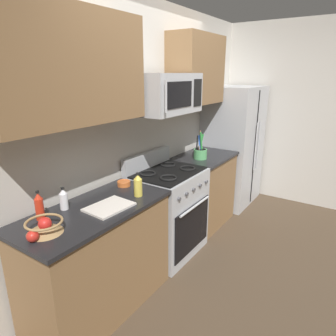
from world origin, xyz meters
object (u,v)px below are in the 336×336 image
at_px(range_oven, 168,211).
at_px(bottle_vinegar, 64,199).
at_px(prep_bowl, 124,183).
at_px(utensil_crock, 200,153).
at_px(microwave, 166,93).
at_px(fruit_basket, 45,226).
at_px(refrigerator, 233,146).
at_px(bottle_hot_sauce, 39,207).
at_px(apple_loose, 33,236).
at_px(cutting_board, 109,207).
at_px(bottle_oil, 138,185).

distance_m(range_oven, bottle_vinegar, 1.27).
bearing_deg(prep_bowl, utensil_crock, -7.10).
distance_m(microwave, utensil_crock, 0.98).
distance_m(range_oven, fruit_basket, 1.53).
bearing_deg(refrigerator, utensil_crock, -179.81).
distance_m(microwave, bottle_vinegar, 1.36).
xyz_separation_m(range_oven, prep_bowl, (-0.53, 0.13, 0.46)).
bearing_deg(range_oven, bottle_hot_sauce, 172.71).
bearing_deg(bottle_hot_sauce, range_oven, -7.29).
bearing_deg(utensil_crock, microwave, 176.04).
height_order(utensil_crock, apple_loose, utensil_crock).
bearing_deg(bottle_hot_sauce, refrigerator, -3.55).
xyz_separation_m(range_oven, cutting_board, (-0.95, -0.09, 0.44)).
bearing_deg(bottle_oil, bottle_hot_sauce, 156.99).
bearing_deg(apple_loose, utensil_crock, 0.73).
distance_m(utensil_crock, bottle_oil, 1.31).
height_order(refrigerator, fruit_basket, refrigerator).
relative_size(microwave, prep_bowl, 6.20).
xyz_separation_m(microwave, cutting_board, (-0.95, -0.12, -0.78)).
distance_m(refrigerator, bottle_oil, 2.36).
bearing_deg(utensil_crock, fruit_basket, 179.84).
relative_size(bottle_vinegar, bottle_hot_sauce, 0.82).
distance_m(fruit_basket, prep_bowl, 0.93).
bearing_deg(fruit_basket, bottle_vinegar, 32.12).
xyz_separation_m(utensil_crock, bottle_vinegar, (-1.81, 0.19, 0.01)).
bearing_deg(utensil_crock, cutting_board, -177.44).
bearing_deg(microwave, bottle_hot_sauce, 173.77).
relative_size(apple_loose, bottle_hot_sauce, 0.34).
height_order(cutting_board, bottle_vinegar, bottle_vinegar).
distance_m(utensil_crock, bottle_vinegar, 1.82).
distance_m(refrigerator, bottle_hot_sauce, 3.07).
relative_size(microwave, utensil_crock, 2.21).
height_order(bottle_hot_sauce, prep_bowl, bottle_hot_sauce).
height_order(fruit_basket, prep_bowl, fruit_basket).
height_order(refrigerator, bottle_vinegar, refrigerator).
bearing_deg(bottle_hot_sauce, microwave, -6.23).
relative_size(fruit_basket, bottle_vinegar, 1.36).
bearing_deg(range_oven, bottle_vinegar, 171.45).
xyz_separation_m(bottle_vinegar, prep_bowl, (0.62, -0.04, -0.05)).
bearing_deg(cutting_board, prep_bowl, 27.87).
distance_m(microwave, apple_loose, 1.73).
bearing_deg(utensil_crock, prep_bowl, 172.90).
bearing_deg(range_oven, utensil_crock, -1.78).
bearing_deg(utensil_crock, bottle_oil, -175.30).
bearing_deg(apple_loose, prep_bowl, 9.80).
distance_m(microwave, cutting_board, 1.24).
relative_size(range_oven, apple_loose, 14.93).
xyz_separation_m(fruit_basket, bottle_oil, (0.81, -0.11, 0.04)).
distance_m(refrigerator, fruit_basket, 3.16).
relative_size(range_oven, utensil_crock, 3.25).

